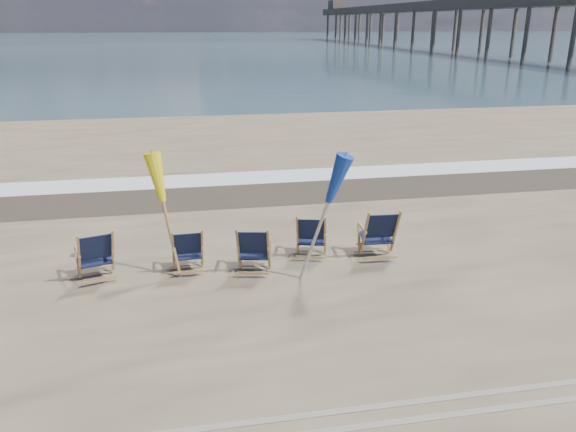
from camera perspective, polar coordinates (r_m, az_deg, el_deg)
name	(u,v)px	position (r m, az deg, el deg)	size (l,w,h in m)	color
ocean	(186,42)	(135.50, -10.34, 17.03)	(400.00, 400.00, 0.00)	#3B5762
surf_foam	(249,178)	(16.39, -3.95, 3.91)	(200.00, 1.40, 0.01)	silver
wet_sand_strip	(256,192)	(14.96, -3.26, 2.43)	(200.00, 2.60, 0.00)	#42362A
beach_chair_0	(113,253)	(10.22, -17.36, -3.62)	(0.63, 0.71, 0.99)	#111732
beach_chair_1	(202,250)	(10.12, -8.71, -3.41)	(0.58, 0.65, 0.90)	#111732
beach_chair_2	(269,251)	(9.90, -1.99, -3.55)	(0.61, 0.69, 0.96)	#111732
beach_chair_3	(325,237)	(10.57, 3.77, -2.15)	(0.60, 0.67, 0.93)	#111732
beach_chair_4	(395,234)	(10.73, 10.86, -1.78)	(0.67, 0.76, 1.05)	#111732
umbrella_yellow	(165,184)	(9.77, -12.42, 3.22)	(0.30, 0.30, 2.22)	#A37C49
umbrella_blue	(321,180)	(9.26, 3.38, 3.67)	(0.30, 0.30, 2.37)	#A5A5AD
fishing_pier	(452,19)	(90.63, 16.28, 18.65)	(4.40, 140.00, 9.30)	brown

